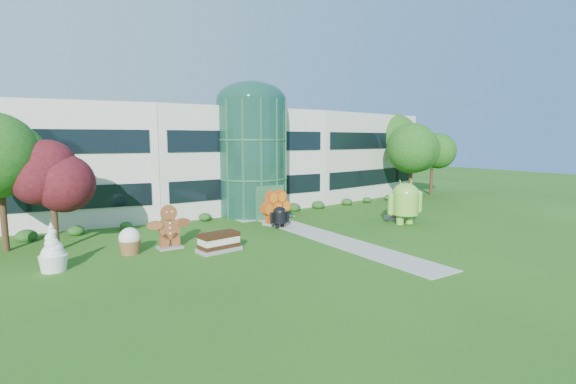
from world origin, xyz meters
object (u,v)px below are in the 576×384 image
android_green (405,200)px  donut (395,205)px  android_black (280,215)px  gingerbread (169,227)px

android_green → donut: android_green is taller
android_black → donut: donut is taller
android_green → gingerbread: android_green is taller
gingerbread → android_black: bearing=8.1°
android_green → android_black: bearing=164.5°
android_black → gingerbread: bearing=-168.4°
android_black → donut: bearing=-10.1°
android_green → android_black: android_green is taller
android_green → gingerbread: 17.79m
donut → gingerbread: 18.43m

